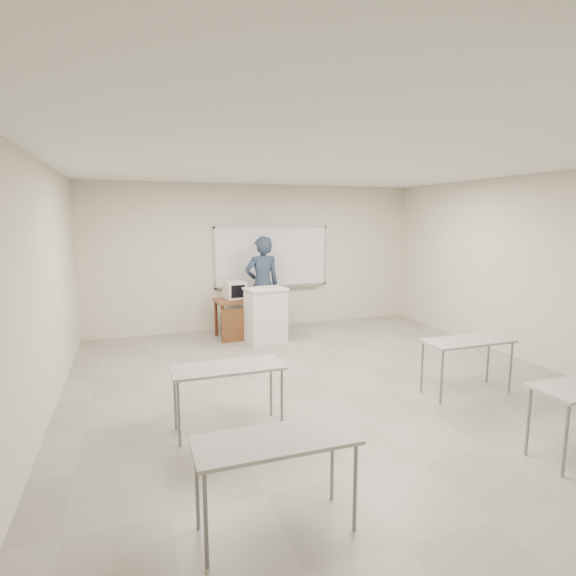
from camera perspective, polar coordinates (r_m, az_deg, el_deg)
name	(u,v)px	position (r m, az deg, el deg)	size (l,w,h in m)	color
floor	(340,395)	(6.15, 6.63, -13.31)	(7.00, 8.00, 0.01)	gray
whiteboard	(272,258)	(9.54, -2.05, 3.88)	(2.48, 0.10, 1.31)	white
student_desks	(399,380)	(4.82, 13.96, -11.33)	(4.40, 2.20, 0.73)	#A4A59F
instructor_desk	(250,311)	(8.75, -4.88, -2.95)	(1.29, 0.65, 0.75)	brown
podium	(266,315)	(8.41, -2.85, -3.44)	(0.73, 0.54, 1.03)	silver
crt_monitor	(234,290)	(8.85, -6.86, -0.24)	(0.37, 0.42, 0.35)	beige
laptop	(270,296)	(8.79, -2.35, -1.00)	(0.30, 0.28, 0.22)	black
mouse	(261,299)	(8.67, -3.47, -1.38)	(0.10, 0.07, 0.04)	#939699
keyboard	(259,289)	(8.16, -3.65, -0.08)	(0.44, 0.15, 0.02)	beige
presenter	(262,285)	(9.02, -3.28, 0.37)	(0.71, 0.47, 1.96)	black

